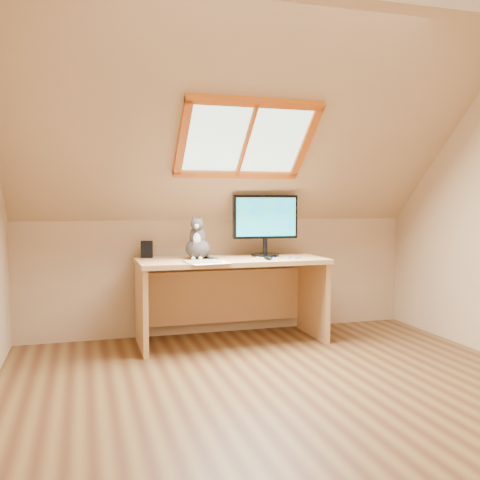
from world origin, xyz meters
name	(u,v)px	position (x,y,z in m)	size (l,w,h in m)	color
ground	(299,401)	(0.00, 0.00, 0.00)	(3.50, 3.50, 0.00)	brown
room_shell	(307,151)	(0.00, -0.09, 1.43)	(3.52, 3.52, 2.41)	tan
desk	(229,283)	(-0.02, 1.45, 0.48)	(1.52, 0.67, 0.70)	tan
monitor	(265,221)	(0.30, 1.46, 0.99)	(0.56, 0.24, 0.52)	black
cat	(197,243)	(-0.30, 1.41, 0.82)	(0.25, 0.28, 0.36)	#47413F
desk_speaker	(147,249)	(-0.68, 1.63, 0.76)	(0.10, 0.10, 0.14)	black
graphics_tablet	(202,262)	(-0.31, 1.16, 0.70)	(0.26, 0.19, 0.01)	#B2B2B7
mouse	(268,258)	(0.23, 1.19, 0.71)	(0.05, 0.09, 0.03)	black
papers	(220,262)	(-0.18, 1.12, 0.70)	(0.33, 0.27, 0.00)	white
cables	(276,258)	(0.32, 1.26, 0.70)	(0.51, 0.26, 0.01)	silver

